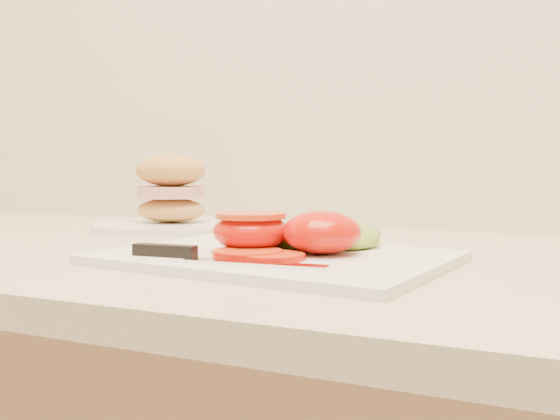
% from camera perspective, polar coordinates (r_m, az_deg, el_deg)
% --- Properties ---
extents(cutting_board, '(0.37, 0.29, 0.01)m').
position_cam_1_polar(cutting_board, '(0.66, -0.36, -4.38)').
color(cutting_board, silver).
rests_on(cutting_board, counter).
extents(tomato_half_dome, '(0.08, 0.08, 0.05)m').
position_cam_1_polar(tomato_half_dome, '(0.65, 3.85, -2.04)').
color(tomato_half_dome, red).
rests_on(tomato_half_dome, cutting_board).
extents(tomato_half_cut, '(0.08, 0.08, 0.04)m').
position_cam_1_polar(tomato_half_cut, '(0.68, -2.66, -1.83)').
color(tomato_half_cut, red).
rests_on(tomato_half_cut, cutting_board).
extents(tomato_slice_0, '(0.07, 0.07, 0.01)m').
position_cam_1_polar(tomato_slice_0, '(0.63, -2.97, -3.97)').
color(tomato_slice_0, '#D34E1D').
rests_on(tomato_slice_0, cutting_board).
extents(tomato_slice_1, '(0.06, 0.06, 0.01)m').
position_cam_1_polar(tomato_slice_1, '(0.62, -0.64, -4.26)').
color(tomato_slice_1, '#D34E1D').
rests_on(tomato_slice_1, cutting_board).
extents(lettuce_leaf_0, '(0.16, 0.15, 0.02)m').
position_cam_1_polar(lettuce_leaf_0, '(0.73, 1.67, -2.23)').
color(lettuce_leaf_0, '#7EA42B').
rests_on(lettuce_leaf_0, cutting_board).
extents(lettuce_leaf_1, '(0.15, 0.14, 0.03)m').
position_cam_1_polar(lettuce_leaf_1, '(0.71, 4.90, -2.35)').
color(lettuce_leaf_1, '#7EA42B').
rests_on(lettuce_leaf_1, cutting_board).
extents(knife, '(0.22, 0.04, 0.01)m').
position_cam_1_polar(knife, '(0.62, -7.51, -4.14)').
color(knife, silver).
rests_on(knife, cutting_board).
extents(sandwich_plate, '(0.25, 0.25, 0.12)m').
position_cam_1_polar(sandwich_plate, '(1.02, -9.94, 0.70)').
color(sandwich_plate, white).
rests_on(sandwich_plate, counter).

